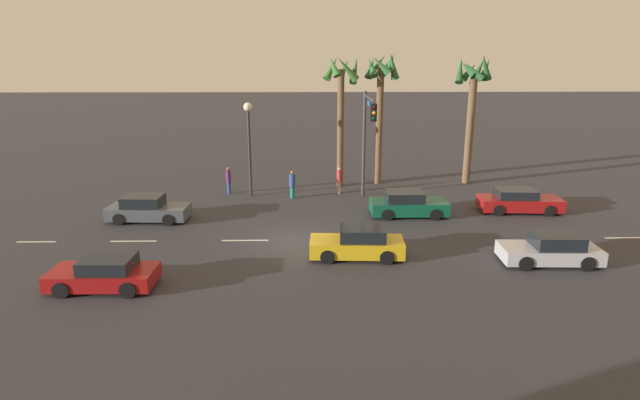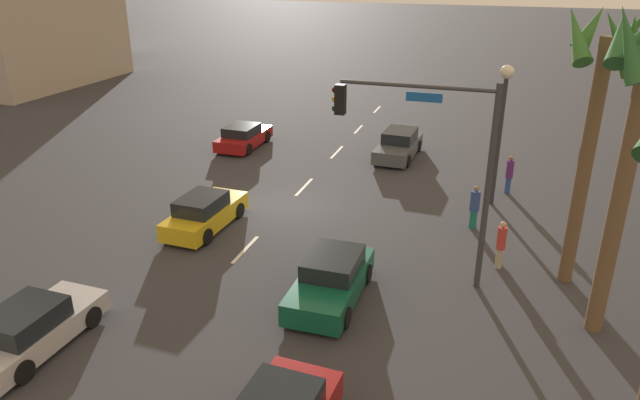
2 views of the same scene
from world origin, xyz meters
TOP-DOWN VIEW (x-y plane):
  - ground_plane at (0.00, 0.00)m, footprint 220.00×220.00m
  - lane_stripe_0 at (-18.00, 0.00)m, footprint 2.00×0.14m
  - lane_stripe_1 at (-12.71, 0.00)m, footprint 1.93×0.14m
  - lane_stripe_2 at (-7.93, 0.00)m, footprint 2.28×0.14m
  - lane_stripe_3 at (-2.41, 0.00)m, footprint 2.32×0.14m
  - lane_stripe_4 at (4.24, 0.00)m, footprint 2.26×0.14m
  - car_0 at (2.99, -2.30)m, footprint 4.29×1.93m
  - car_1 at (-8.22, 3.36)m, footprint 4.46×2.05m
  - car_2 at (-7.27, -5.31)m, footprint 4.11×1.98m
  - car_4 at (11.44, -3.14)m, footprint 4.29×1.98m
  - car_5 at (6.42, 3.99)m, footprint 4.36×1.96m
  - traffic_signal at (4.29, 6.74)m, footprint 0.32×5.16m
  - streetlamp at (-3.04, 8.50)m, footprint 0.56×0.56m
  - pedestrian_0 at (-0.31, 7.90)m, footprint 0.53×0.53m
  - pedestrian_1 at (2.77, 9.01)m, footprint 0.33×0.33m
  - pedestrian_2 at (-4.58, 9.12)m, footprint 0.39×0.39m
  - palm_tree_1 at (3.02, 11.18)m, footprint 2.66×2.78m

SIDE VIEW (x-z plane):
  - ground_plane at x=0.00m, z-range 0.00..0.00m
  - lane_stripe_0 at x=-18.00m, z-range 0.00..0.01m
  - lane_stripe_1 at x=-12.71m, z-range 0.00..0.01m
  - lane_stripe_2 at x=-7.93m, z-range 0.00..0.01m
  - lane_stripe_3 at x=-2.41m, z-range 0.00..0.01m
  - lane_stripe_4 at x=4.24m, z-range 0.00..0.01m
  - car_2 at x=-7.27m, z-range -0.05..1.25m
  - car_4 at x=11.44m, z-range -0.06..1.31m
  - car_1 at x=-8.22m, z-range -0.06..1.37m
  - car_0 at x=2.99m, z-range -0.06..1.37m
  - car_5 at x=6.42m, z-range -0.06..1.38m
  - pedestrian_0 at x=-0.31m, z-range 0.04..1.83m
  - pedestrian_1 at x=2.77m, z-range 0.06..1.83m
  - pedestrian_2 at x=-4.58m, z-range 0.06..1.85m
  - streetlamp at x=-3.04m, z-range 1.22..7.27m
  - traffic_signal at x=4.29m, z-range 1.18..7.93m
  - palm_tree_1 at x=3.02m, z-range 1.98..10.94m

